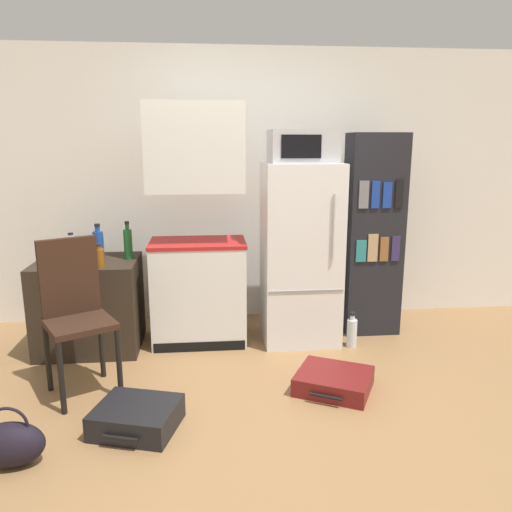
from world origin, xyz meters
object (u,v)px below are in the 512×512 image
Objects in this scene: microwave at (302,146)px; handbag at (10,444)px; refrigerator at (300,254)px; suitcase_large_flat at (334,381)px; water_bottle_front at (352,332)px; suitcase_small_flat at (137,417)px; chair at (75,303)px; bookshelf at (373,235)px; bottle_ketchup_red at (88,252)px; bottle_blue_soda at (98,244)px; kitchen_hutch at (197,236)px; bottle_green_tall at (128,243)px; bottle_amber_beer at (99,258)px; bottle_clear_short at (71,246)px; side_table at (90,305)px.

microwave is 2.83m from handbag.
refrigerator reaches higher than handbag.
water_bottle_front is (0.33, 0.71, 0.06)m from suitcase_large_flat.
microwave is 0.95× the size of suitcase_small_flat.
chair is (-1.65, -0.75, -1.01)m from microwave.
chair is (-2.31, -0.88, -0.26)m from bookshelf.
bottle_blue_soda is at bearing 65.61° from bottle_ketchup_red.
suitcase_small_flat is at bearing -71.78° from bottle_blue_soda.
kitchen_hutch is 1.51m from bookshelf.
water_bottle_front is at bearing -7.42° from bottle_green_tall.
bottle_green_tall is 1.70× the size of bottle_amber_beer.
suitcase_large_flat is at bearing -118.79° from bookshelf.
bottle_green_tall is at bearing 57.68° from bottle_amber_beer.
bottle_clear_short is (-2.56, 0.06, -0.05)m from bookshelf.
bookshelf is 9.20× the size of bottle_clear_short.
bookshelf reaches higher than chair.
microwave is 1.47× the size of handbag.
bottle_blue_soda is (0.25, -0.15, 0.04)m from bottle_clear_short.
bottle_clear_short reaches higher than suitcase_small_flat.
bookshelf reaches higher than bottle_blue_soda.
side_table reaches higher than suitcase_small_flat.
bookshelf is 3.11× the size of suitcase_small_flat.
bottle_blue_soda is (-1.64, 0.05, -0.77)m from microwave.
kitchen_hutch is at bearing 160.62° from suitcase_large_flat.
refrigerator reaches higher than bottle_amber_beer.
bottle_ketchup_red is (-0.06, -0.13, -0.04)m from bottle_blue_soda.
bottle_ketchup_red is 0.35× the size of suitcase_small_flat.
handbag is at bearing -104.40° from bottle_green_tall.
suitcase_large_flat is at bearing -35.18° from chair.
refrigerator reaches higher than bottle_ketchup_red.
bottle_green_tall is at bearing -176.56° from bookshelf.
bottle_blue_soda is 0.51× the size of suitcase_small_flat.
refrigerator is at bearing -168.95° from bookshelf.
water_bottle_front is (-0.26, -0.36, -0.74)m from bookshelf.
chair is (-1.65, -0.75, -0.14)m from refrigerator.
kitchen_hutch reaches higher than bottle_amber_beer.
kitchen_hutch is at bearing 15.56° from chair.
refrigerator reaches higher than chair.
suitcase_large_flat is at bearing -114.89° from water_bottle_front.
microwave is 2.72× the size of bottle_ketchup_red.
bottle_amber_beer is at bearing 52.25° from chair.
kitchen_hutch reaches higher than bottle_ketchup_red.
bookshelf is 5.83× the size of water_bottle_front.
handbag is 1.21× the size of water_bottle_front.
bottle_green_tall is 0.85× the size of handbag.
bottle_blue_soda is (-0.07, 0.31, 0.04)m from bottle_amber_beer.
kitchen_hutch is 3.71× the size of microwave.
refrigerator is at bearing -0.19° from bottle_green_tall.
chair is at bearing -108.18° from bottle_green_tall.
microwave is 1.88m from bottle_ketchup_red.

